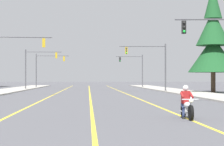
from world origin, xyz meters
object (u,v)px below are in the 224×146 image
traffic_signal_near_left (12,54)px  conifer_tree_right_verge_far (213,42)px  traffic_signal_near_right (218,45)px  traffic_signal_mid_right (152,59)px  motorcycle_with_rider (187,105)px  traffic_signal_far_left (46,65)px  traffic_signal_mid_left (36,63)px  traffic_signal_far_right (135,66)px

traffic_signal_near_left → conifer_tree_right_verge_far: 24.12m
traffic_signal_near_right → traffic_signal_mid_right: size_ratio=1.00×
traffic_signal_near_left → traffic_signal_mid_right: size_ratio=1.00×
motorcycle_with_rider → traffic_signal_far_left: bearing=101.1°
traffic_signal_near_right → traffic_signal_near_left: 21.60m
traffic_signal_mid_right → traffic_signal_mid_left: (-16.19, 12.36, -0.02)m
traffic_signal_far_left → traffic_signal_mid_right: bearing=-56.7°
conifer_tree_right_verge_far → traffic_signal_far_right: bearing=102.0°
traffic_signal_far_right → traffic_signal_far_left: 16.55m
traffic_signal_far_right → motorcycle_with_rider: bearing=-94.1°
traffic_signal_near_right → traffic_signal_mid_right: (-0.84, 25.78, 0.11)m
traffic_signal_mid_right → traffic_signal_mid_left: size_ratio=1.00×
motorcycle_with_rider → conifer_tree_right_verge_far: 35.31m
traffic_signal_mid_left → traffic_signal_mid_right: bearing=-37.3°
traffic_signal_near_left → traffic_signal_far_left: bearing=90.2°
traffic_signal_far_left → conifer_tree_right_verge_far: size_ratio=0.47×
traffic_signal_far_right → conifer_tree_right_verge_far: conifer_tree_right_verge_far is taller
motorcycle_with_rider → traffic_signal_near_left: size_ratio=0.35×
traffic_signal_mid_left → conifer_tree_right_verge_far: (23.11, -16.10, 1.96)m
traffic_signal_mid_left → traffic_signal_far_left: same height
traffic_signal_mid_right → traffic_signal_far_right: size_ratio=1.00×
traffic_signal_mid_right → traffic_signal_far_right: (0.60, 26.04, -0.06)m
traffic_signal_near_right → traffic_signal_near_left: bearing=140.0°
traffic_signal_far_right → conifer_tree_right_verge_far: 30.52m
motorcycle_with_rider → traffic_signal_far_left: size_ratio=0.35×
motorcycle_with_rider → traffic_signal_mid_right: 37.28m
motorcycle_with_rider → traffic_signal_near_left: bearing=115.3°
traffic_signal_near_right → traffic_signal_near_left: size_ratio=1.00×
conifer_tree_right_verge_far → traffic_signal_far_left: bearing=129.3°
traffic_signal_mid_right → traffic_signal_far_left: size_ratio=1.00×
traffic_signal_near_right → traffic_signal_mid_right: bearing=91.9°
traffic_signal_far_left → conifer_tree_right_verge_far: conifer_tree_right_verge_far is taller
traffic_signal_mid_right → traffic_signal_mid_left: bearing=142.7°
traffic_signal_far_right → conifer_tree_right_verge_far: (6.32, -29.79, 1.99)m
traffic_signal_mid_left → conifer_tree_right_verge_far: size_ratio=0.47×
traffic_signal_far_right → traffic_signal_far_left: size_ratio=1.00×
traffic_signal_mid_right → conifer_tree_right_verge_far: 8.10m
motorcycle_with_rider → traffic_signal_near_left: 27.88m
motorcycle_with_rider → traffic_signal_far_right: (4.51, 62.94, 3.52)m
motorcycle_with_rider → traffic_signal_mid_left: bearing=104.0°
traffic_signal_mid_left → traffic_signal_far_right: (16.79, 13.69, -0.03)m
traffic_signal_near_right → conifer_tree_right_verge_far: bearing=74.6°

